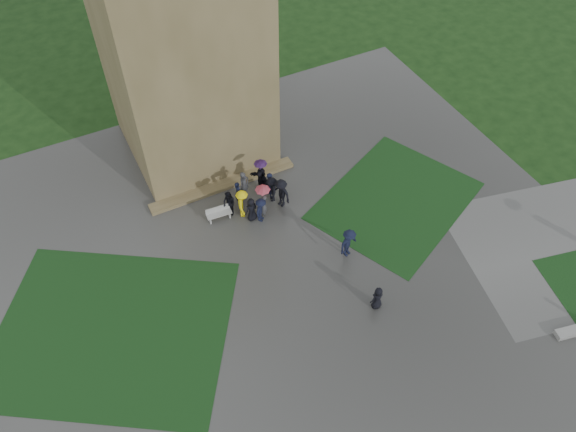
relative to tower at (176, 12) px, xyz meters
name	(u,v)px	position (x,y,z in m)	size (l,w,h in m)	color
ground	(307,326)	(0.00, -15.00, -9.00)	(120.00, 120.00, 0.00)	black
plaza	(288,295)	(0.00, -13.00, -8.99)	(34.00, 34.00, 0.02)	#333331
lawn_inset_left	(112,330)	(-8.50, -11.00, -8.97)	(11.00, 9.00, 0.01)	black
lawn_inset_right	(395,201)	(8.50, -10.00, -8.97)	(9.00, 7.00, 0.01)	black
tower	(176,12)	(0.00, 0.00, 0.00)	(8.00, 8.00, 18.00)	brown
tower_plinth	(223,185)	(0.00, -4.40, -8.87)	(9.00, 0.80, 0.22)	brown
bench	(219,213)	(-1.16, -6.64, -8.56)	(1.45, 0.55, 0.82)	#A5A5A1
visitor_cluster	(259,194)	(1.30, -6.76, -8.02)	(3.77, 3.52, 2.36)	black
pedestrian_mid	(349,243)	(3.98, -12.11, -8.05)	(1.20, 0.62, 1.87)	black
pedestrian_near	(378,298)	(3.59, -15.55, -8.25)	(0.71, 0.49, 1.46)	black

